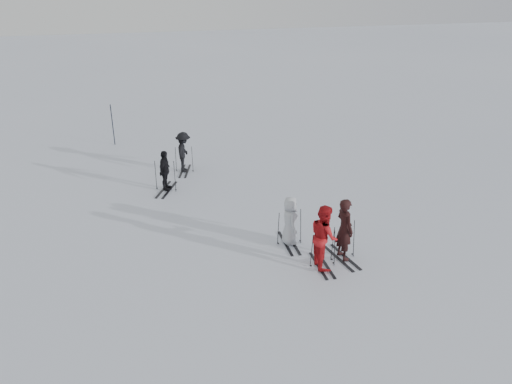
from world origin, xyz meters
TOP-DOWN VIEW (x-y plane):
  - ground at (0.00, 0.00)m, footprint 120.00×120.00m
  - skier_near_dark at (1.84, -2.24)m, footprint 0.57×0.77m
  - skier_red at (1.10, -2.49)m, footprint 0.76×0.96m
  - skier_grey at (0.57, -0.99)m, footprint 0.53×0.79m
  - skier_uphill_left at (-2.81, 4.26)m, footprint 0.74×1.02m
  - skier_uphill_far at (-1.85, 6.08)m, footprint 0.91×1.24m
  - skis_near_dark at (1.84, -2.24)m, footprint 1.78×1.14m
  - skis_red at (1.10, -2.49)m, footprint 1.60×0.89m
  - skis_grey at (0.57, -0.99)m, footprint 1.67×0.93m
  - skis_uphill_left at (-2.81, 4.26)m, footprint 1.97×1.56m
  - skis_uphill_far at (-1.85, 6.08)m, footprint 1.75×1.24m
  - piste_marker at (-4.76, 10.61)m, footprint 0.06×0.06m

SIDE VIEW (x-z plane):
  - ground at x=0.00m, z-range 0.00..0.00m
  - skis_red at x=1.10m, z-range 0.00..1.14m
  - skis_uphill_far at x=-1.85m, z-range 0.00..1.16m
  - skis_grey at x=0.57m, z-range 0.00..1.19m
  - skis_near_dark at x=1.84m, z-range 0.00..1.21m
  - skis_uphill_left at x=-2.81m, z-range 0.00..1.27m
  - skier_grey at x=0.57m, z-range 0.00..1.57m
  - skier_uphill_left at x=-2.81m, z-range 0.00..1.60m
  - skier_uphill_far at x=-1.85m, z-range 0.00..1.72m
  - skier_red at x=1.10m, z-range 0.00..1.93m
  - skier_near_dark at x=1.84m, z-range 0.00..1.93m
  - piste_marker at x=-4.76m, z-range 0.00..2.02m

